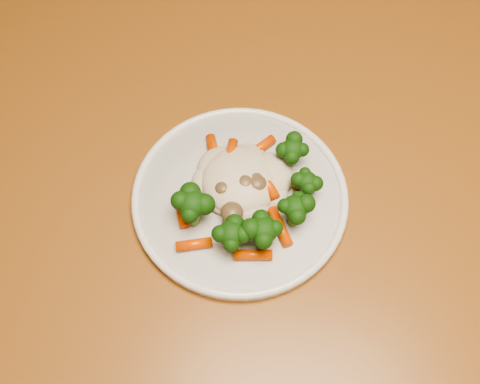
% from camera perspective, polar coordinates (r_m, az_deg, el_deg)
% --- Properties ---
extents(dining_table, '(1.47, 1.16, 0.75)m').
position_cam_1_polar(dining_table, '(0.82, 1.54, -0.37)').
color(dining_table, '#925621').
rests_on(dining_table, ground).
extents(plate, '(0.25, 0.25, 0.01)m').
position_cam_1_polar(plate, '(0.71, -0.00, -0.57)').
color(plate, silver).
rests_on(plate, dining_table).
extents(meal, '(0.17, 0.17, 0.05)m').
position_cam_1_polar(meal, '(0.68, 0.75, -0.22)').
color(meal, beige).
rests_on(meal, plate).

